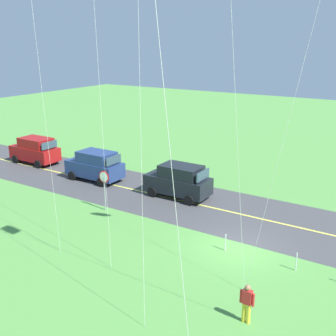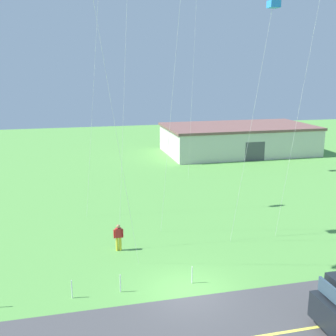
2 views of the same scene
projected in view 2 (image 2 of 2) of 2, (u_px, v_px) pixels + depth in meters
ground_plane at (187, 292)px, 19.96m from camera, size 120.00×120.00×0.10m
person_adult_near at (118, 237)px, 24.27m from camera, size 0.58×0.22×1.60m
kite_blue_mid at (274, 0)px, 21.68m from camera, size 1.72×1.51×14.34m
warehouse_distant at (238, 139)px, 52.59m from camera, size 18.36×10.20×3.50m
fence_post_1 at (72, 289)px, 19.27m from camera, size 0.05×0.05×0.90m
fence_post_2 at (120, 283)px, 19.79m from camera, size 0.05×0.05×0.90m
fence_post_3 at (192, 275)px, 20.61m from camera, size 0.05×0.05×0.90m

